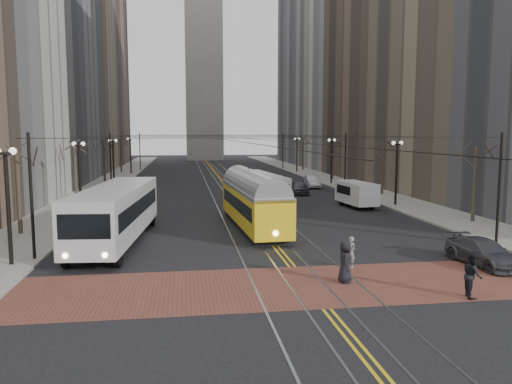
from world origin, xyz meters
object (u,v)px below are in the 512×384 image
object	(u,v)px
sedan_parked	(483,252)
pedestrian_b	(351,252)
streetcar	(253,206)
cargo_van	(356,195)
transit_bus	(117,215)
pedestrian_c	(472,275)
sedan_silver	(313,182)
rear_bus	(261,189)
clock_tower	(203,12)
sedan_grey	(300,187)
pedestrian_a	(345,261)

from	to	relation	value
sedan_parked	pedestrian_b	distance (m)	6.72
streetcar	cargo_van	xyz separation A→B (m)	(10.45, 8.34, -0.41)
transit_bus	sedan_parked	bearing A→B (deg)	-17.81
transit_bus	pedestrian_c	size ratio (longest dim) A/B	7.41
pedestrian_b	sedan_silver	bearing A→B (deg)	143.51
rear_bus	pedestrian_b	distance (m)	22.55
clock_tower	sedan_silver	bearing A→B (deg)	-81.40
transit_bus	sedan_grey	distance (m)	27.89
pedestrian_a	pedestrian_c	distance (m)	5.14
streetcar	sedan_parked	size ratio (longest dim) A/B	2.90
cargo_van	pedestrian_a	bearing A→B (deg)	-117.04
cargo_van	pedestrian_b	size ratio (longest dim) A/B	3.32
pedestrian_b	cargo_van	bearing A→B (deg)	134.98
sedan_grey	cargo_van	bearing A→B (deg)	-69.18
streetcar	sedan_grey	distance (m)	20.38
streetcar	sedan_grey	world-z (taller)	streetcar
pedestrian_a	pedestrian_b	world-z (taller)	pedestrian_a
clock_tower	pedestrian_c	size ratio (longest dim) A/B	35.99
streetcar	pedestrian_b	bearing A→B (deg)	-76.69
cargo_van	pedestrian_a	size ratio (longest dim) A/B	2.71
sedan_silver	sedan_parked	xyz separation A→B (m)	(-0.74, -36.25, -0.08)
transit_bus	streetcar	bearing A→B (deg)	27.57
transit_bus	clock_tower	bearing A→B (deg)	89.47
streetcar	sedan_silver	xyz separation A→B (m)	(10.74, 24.74, -0.80)
transit_bus	streetcar	size ratio (longest dim) A/B	1.04
streetcar	pedestrian_a	bearing A→B (deg)	-83.83
streetcar	sedan_silver	bearing A→B (deg)	63.15
clock_tower	rear_bus	distance (m)	88.05
streetcar	sedan_silver	world-z (taller)	streetcar
clock_tower	sedan_grey	bearing A→B (deg)	-84.39
pedestrian_a	clock_tower	bearing A→B (deg)	16.89
rear_bus	sedan_silver	xyz separation A→B (m)	(8.44, 13.23, -0.69)
transit_bus	sedan_grey	world-z (taller)	transit_bus
clock_tower	pedestrian_b	bearing A→B (deg)	-88.45
clock_tower	streetcar	distance (m)	98.69
pedestrian_c	sedan_silver	bearing A→B (deg)	11.00
transit_bus	rear_bus	size ratio (longest dim) A/B	1.24
clock_tower	sedan_parked	xyz separation A→B (m)	(9.50, -104.00, -35.31)
cargo_van	sedan_grey	size ratio (longest dim) A/B	1.19
streetcar	pedestrian_a	size ratio (longest dim) A/B	6.96
transit_bus	sedan_silver	distance (m)	34.44
sedan_parked	transit_bus	bearing A→B (deg)	150.42
pedestrian_b	pedestrian_a	bearing A→B (deg)	-49.16
transit_bus	sedan_parked	distance (m)	20.35
streetcar	cargo_van	size ratio (longest dim) A/B	2.57
pedestrian_a	sedan_silver	bearing A→B (deg)	3.36
clock_tower	sedan_parked	world-z (taller)	clock_tower
sedan_grey	sedan_parked	world-z (taller)	sedan_grey
streetcar	pedestrian_b	distance (m)	11.52
clock_tower	streetcar	xyz separation A→B (m)	(-0.50, -92.49, -34.42)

